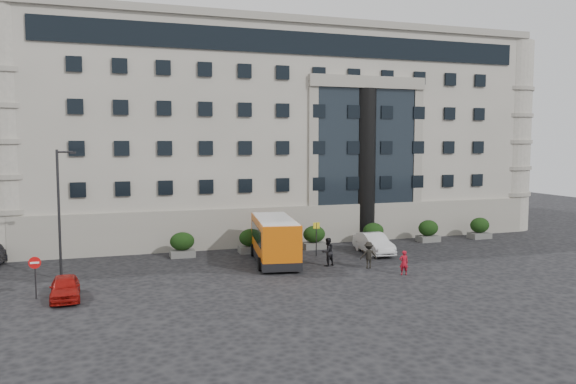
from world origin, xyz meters
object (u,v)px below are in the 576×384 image
at_px(bus_stop_sign, 316,233).
at_px(pedestrian_a, 404,263).
at_px(hedge_d, 373,234).
at_px(parked_car_d, 24,244).
at_px(hedge_c, 314,237).
at_px(hedge_e, 428,231).
at_px(street_lamp, 60,210).
at_px(minibus, 275,238).
at_px(hedge_a, 182,245).
at_px(no_entry_sign, 35,269).
at_px(hedge_b, 251,241).
at_px(pedestrian_c, 369,255).
at_px(pedestrian_b, 328,252).
at_px(parked_car_a, 65,287).
at_px(white_taxi, 374,243).
at_px(hedge_f, 480,228).

xyz_separation_m(bus_stop_sign, pedestrian_a, (3.17, -7.28, -0.95)).
distance_m(hedge_d, parked_car_d, 27.44).
relative_size(hedge_c, pedestrian_a, 1.17).
xyz_separation_m(hedge_e, street_lamp, (-28.74, -4.80, 3.44)).
distance_m(street_lamp, parked_car_d, 11.31).
bearing_deg(minibus, hedge_a, 155.22).
distance_m(hedge_c, no_entry_sign, 21.33).
distance_m(bus_stop_sign, pedestrian_a, 8.00).
distance_m(hedge_b, hedge_e, 15.60).
xyz_separation_m(hedge_b, pedestrian_c, (6.19, -7.66, -0.03)).
height_order(pedestrian_b, pedestrian_c, pedestrian_b).
xyz_separation_m(bus_stop_sign, pedestrian_c, (1.89, -4.86, -0.84)).
xyz_separation_m(hedge_a, hedge_c, (10.40, 0.00, 0.00)).
distance_m(no_entry_sign, parked_car_a, 1.88).
relative_size(hedge_d, parked_car_a, 0.49).
distance_m(hedge_a, bus_stop_sign, 9.94).
relative_size(street_lamp, parked_car_d, 1.61).
relative_size(hedge_c, white_taxi, 0.39).
bearing_deg(hedge_c, white_taxi, -42.17).
height_order(hedge_e, bus_stop_sign, bus_stop_sign).
relative_size(parked_car_a, pedestrian_c, 2.11).
height_order(hedge_a, hedge_e, same).
bearing_deg(hedge_a, hedge_e, 0.00).
xyz_separation_m(hedge_c, pedestrian_a, (2.27, -10.08, -0.14)).
height_order(hedge_c, parked_car_a, hedge_c).
distance_m(hedge_a, hedge_b, 5.20).
height_order(hedge_b, no_entry_sign, no_entry_sign).
relative_size(pedestrian_a, pedestrian_b, 0.81).
height_order(hedge_b, pedestrian_b, pedestrian_b).
bearing_deg(hedge_c, no_entry_sign, -155.51).
relative_size(pedestrian_a, pedestrian_c, 0.88).
bearing_deg(white_taxi, street_lamp, -172.70).
xyz_separation_m(street_lamp, pedestrian_a, (20.60, -5.28, -3.58)).
distance_m(hedge_c, pedestrian_c, 7.72).
bearing_deg(bus_stop_sign, hedge_d, 24.66).
xyz_separation_m(hedge_b, bus_stop_sign, (4.30, -2.80, 0.80)).
xyz_separation_m(hedge_e, pedestrian_b, (-11.76, -6.13, 0.04)).
height_order(parked_car_a, pedestrian_b, pedestrian_b).
distance_m(hedge_c, white_taxi, 4.86).
distance_m(hedge_f, pedestrian_b, 18.03).
bearing_deg(hedge_c, parked_car_d, 166.17).
height_order(hedge_c, hedge_f, same).
bearing_deg(pedestrian_b, hedge_f, -178.51).
height_order(minibus, parked_car_a, minibus).
relative_size(hedge_e, hedge_f, 1.00).
xyz_separation_m(minibus, pedestrian_a, (6.75, -6.13, -0.95)).
distance_m(hedge_e, pedestrian_b, 13.26).
distance_m(hedge_b, minibus, 4.10).
bearing_deg(white_taxi, hedge_e, 28.90).
relative_size(hedge_b, white_taxi, 0.39).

